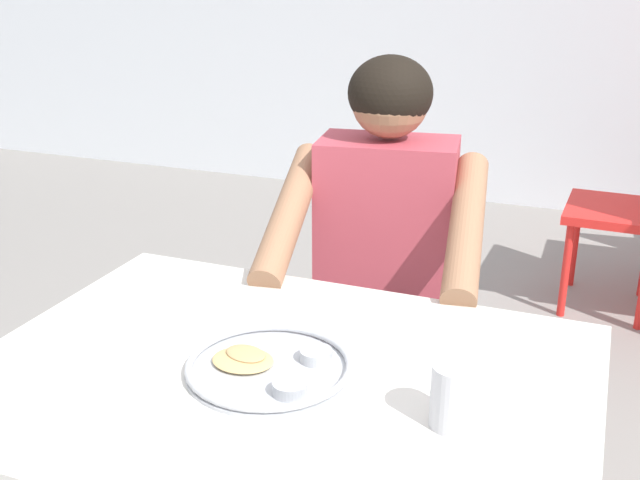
{
  "coord_description": "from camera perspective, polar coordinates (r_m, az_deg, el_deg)",
  "views": [
    {
      "loc": [
        0.38,
        -1.01,
        1.4
      ],
      "look_at": [
        -0.12,
        0.26,
        0.89
      ],
      "focal_mm": 42.25,
      "sensor_mm": 36.0,
      "label": 1
    }
  ],
  "objects": [
    {
      "name": "chair_red_left",
      "position": [
        3.3,
        22.98,
        3.18
      ],
      "size": [
        0.4,
        0.44,
        0.88
      ],
      "color": "red",
      "rests_on": "ground"
    },
    {
      "name": "thali_tray",
      "position": [
        1.3,
        -3.85,
        -9.54
      ],
      "size": [
        0.29,
        0.29,
        0.03
      ],
      "color": "#B7BABF",
      "rests_on": "table_foreground"
    },
    {
      "name": "drinking_cup",
      "position": [
        1.16,
        10.12,
        -11.4
      ],
      "size": [
        0.07,
        0.07,
        0.1
      ],
      "color": "silver",
      "rests_on": "table_foreground"
    },
    {
      "name": "table_foreground",
      "position": [
        1.35,
        -3.19,
        -12.93
      ],
      "size": [
        1.06,
        0.77,
        0.74
      ],
      "color": "silver",
      "rests_on": "ground"
    },
    {
      "name": "diner_foreground",
      "position": [
        1.85,
        4.55,
        -1.27
      ],
      "size": [
        0.55,
        0.59,
        1.19
      ],
      "color": "#373737",
      "rests_on": "ground"
    },
    {
      "name": "chair_foreground",
      "position": [
        2.14,
        5.47,
        -4.69
      ],
      "size": [
        0.45,
        0.45,
        0.83
      ],
      "color": "silver",
      "rests_on": "ground"
    }
  ]
}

